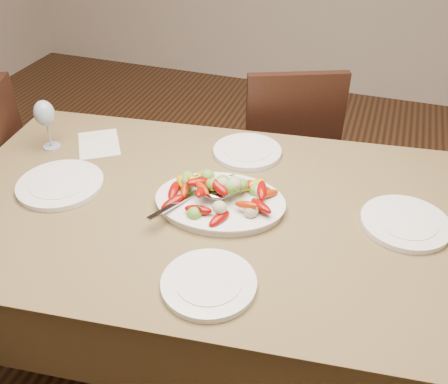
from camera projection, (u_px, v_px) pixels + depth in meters
dining_table at (224, 290)px, 1.83m from camera, size 1.95×1.25×0.76m
chair_far at (283, 150)px, 2.44m from camera, size 0.55×0.55×0.95m
serving_platter at (220, 204)px, 1.60m from camera, size 0.44×0.35×0.02m
roasted_vegetables at (220, 189)px, 1.57m from camera, size 0.36×0.26×0.09m
serving_spoon at (197, 199)px, 1.56m from camera, size 0.28×0.15×0.03m
plate_left at (60, 185)px, 1.69m from camera, size 0.29×0.29×0.02m
plate_right at (405, 223)px, 1.53m from camera, size 0.27×0.27×0.02m
plate_far at (247, 152)px, 1.87m from camera, size 0.26×0.26×0.02m
plate_near at (209, 284)px, 1.32m from camera, size 0.26×0.26×0.02m
wine_glass at (47, 123)px, 1.85m from camera, size 0.08×0.08×0.20m
menu_card at (99, 144)px, 1.93m from camera, size 0.24×0.26×0.00m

